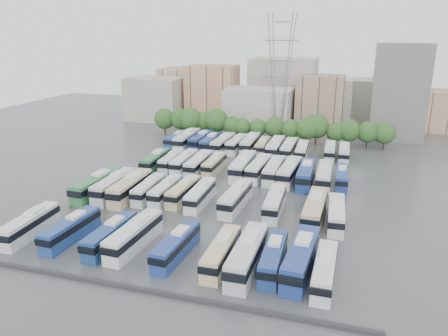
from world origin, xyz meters
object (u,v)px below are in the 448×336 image
(bus_r1_s3, at_px, (149,189))
(bus_r3_s5, at_px, (237,144))
(bus_r2_s3, at_px, (184,162))
(bus_r0_s4, at_px, (110,235))
(bus_r0_s0, at_px, (30,225))
(bus_r3_s3, at_px, (211,142))
(bus_r2_s5, at_px, (214,164))
(bus_r2_s13, at_px, (342,177))
(bus_r1_s0, at_px, (97,185))
(bus_r1_s13, at_px, (336,214))
(bus_r2_s9, at_px, (274,170))
(bus_r1_s12, at_px, (315,210))
(bus_r3_s12, at_px, (330,151))
(bus_r1_s4, at_px, (166,190))
(bus_r3_s7, at_px, (263,146))
(bus_r0_s2, at_px, (71,229))
(bus_r2_s7, at_px, (243,166))
(bus_r0_s5, at_px, (134,235))
(bus_r1_s10, at_px, (275,202))
(electricity_pylon, at_px, (280,70))
(bus_r2_s2, at_px, (171,161))
(bus_r0_s13, at_px, (325,270))
(bus_r3_s10, at_px, (302,151))
(bus_r1_s2, at_px, (130,187))
(bus_r0_s12, at_px, (301,258))
(bus_r1_s6, at_px, (200,194))
(bus_r1_s8, at_px, (236,198))
(bus_r3_s2, at_px, (201,140))
(bus_r3_s8, at_px, (275,147))
(bus_r2_s8, at_px, (259,168))
(bus_r0_s10, at_px, (247,254))
(bus_r3_s0, at_px, (177,139))
(bus_r3_s13, at_px, (344,152))
(bus_r0_s11, at_px, (273,257))
(bus_r2_s11, at_px, (306,174))
(apartment_tower, at_px, (399,91))
(bus_r1_s5, at_px, (183,191))
(bus_r3_s1, at_px, (187,139))
(bus_r1_s1, at_px, (115,185))
(bus_r3_s9, at_px, (289,149))
(bus_r3_s4, at_px, (223,143))
(bus_r2_s1, at_px, (156,160))
(bus_r2_s12, at_px, (324,176))
(bus_r0_s7, at_px, (176,245))

(bus_r1_s3, height_order, bus_r3_s5, bus_r3_s5)
(bus_r2_s3, bearing_deg, bus_r0_s4, -85.34)
(bus_r0_s0, distance_m, bus_r3_s3, 55.25)
(bus_r2_s5, bearing_deg, bus_r2_s13, -2.46)
(bus_r1_s0, bearing_deg, bus_r1_s13, 1.05)
(bus_r2_s3, height_order, bus_r2_s9, bus_r2_s9)
(bus_r1_s12, height_order, bus_r3_s12, bus_r1_s12)
(bus_r1_s4, bearing_deg, bus_r3_s7, 74.02)
(bus_r0_s2, xyz_separation_m, bus_r2_s7, (16.22, 36.12, 0.32))
(bus_r0_s5, height_order, bus_r1_s10, bus_r0_s5)
(electricity_pylon, distance_m, bus_r2_s2, 44.68)
(bus_r0_s13, bearing_deg, bus_r2_s2, 134.51)
(bus_r3_s10, bearing_deg, bus_r1_s2, -129.04)
(bus_r1_s13, bearing_deg, bus_r0_s13, -94.07)
(bus_r0_s12, relative_size, bus_r1_s6, 1.16)
(bus_r1_s8, height_order, bus_r3_s2, bus_r3_s2)
(bus_r3_s8, bearing_deg, bus_r1_s12, -70.90)
(bus_r2_s8, distance_m, bus_r3_s5, 20.84)
(bus_r1_s8, bearing_deg, bus_r0_s5, -116.48)
(bus_r0_s5, xyz_separation_m, bus_r1_s0, (-16.40, 16.24, 0.13))
(bus_r2_s13, distance_m, bus_r3_s10, 20.07)
(bus_r1_s2, distance_m, bus_r2_s5, 21.45)
(bus_r1_s12, distance_m, bus_r3_s12, 38.13)
(bus_r1_s6, bearing_deg, bus_r0_s10, -56.59)
(electricity_pylon, distance_m, bus_r2_s7, 41.39)
(bus_r3_s0, height_order, bus_r3_s13, bus_r3_s0)
(bus_r0_s11, distance_m, bus_r2_s11, 34.20)
(bus_r1_s12, bearing_deg, bus_r2_s5, 140.61)
(bus_r2_s5, bearing_deg, apartment_tower, 48.82)
(bus_r1_s5, bearing_deg, bus_r3_s1, 112.32)
(bus_r1_s1, xyz_separation_m, bus_r1_s13, (39.73, -0.89, -0.22))
(bus_r2_s7, xyz_separation_m, bus_r3_s9, (6.89, 17.40, -0.22))
(bus_r3_s4, bearing_deg, bus_r1_s12, -52.00)
(bus_r1_s13, height_order, bus_r3_s9, bus_r3_s9)
(bus_r0_s2, height_order, bus_r3_s9, bus_r3_s9)
(bus_r1_s8, xyz_separation_m, bus_r3_s1, (-23.10, 35.54, 0.21))
(bus_r2_s13, relative_size, bus_r3_s5, 0.92)
(bus_r0_s4, xyz_separation_m, bus_r2_s1, (-9.90, 35.18, 0.08))
(bus_r0_s13, relative_size, bus_r1_s1, 0.86)
(bus_r3_s4, bearing_deg, bus_r0_s5, -84.44)
(bus_r1_s5, distance_m, bus_r2_s13, 31.37)
(bus_r2_s12, distance_m, bus_r3_s5, 30.39)
(bus_r3_s5, bearing_deg, bus_r2_s1, -121.58)
(bus_r2_s3, height_order, bus_r2_s13, bus_r2_s3)
(bus_r1_s0, xyz_separation_m, bus_r1_s1, (3.18, 0.91, -0.05))
(bus_r3_s10, bearing_deg, bus_r0_s7, -102.89)
(bus_r1_s1, relative_size, bus_r1_s6, 1.13)
(bus_r1_s4, relative_size, bus_r3_s3, 0.91)
(bus_r1_s2, bearing_deg, bus_r1_s12, -3.52)
(bus_r2_s9, bearing_deg, bus_r1_s1, -145.99)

